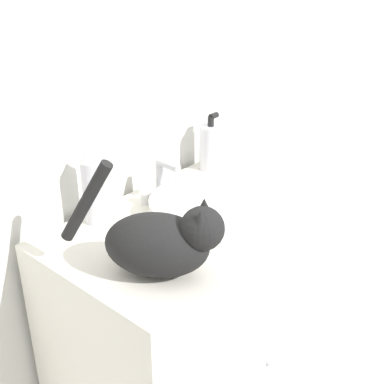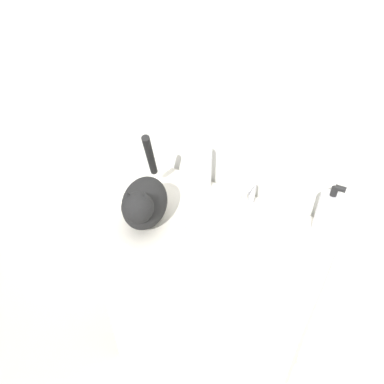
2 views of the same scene
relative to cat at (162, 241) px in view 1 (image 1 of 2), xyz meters
The scene contains 7 objects.
wall_back 0.53m from the cat, 62.50° to the left, with size 6.00×0.05×2.50m.
vanity_cabinet 0.57m from the cat, 28.87° to the left, with size 0.73×0.49×0.88m.
sink_basin 0.29m from the cat, 22.91° to the left, with size 0.29×0.29×0.05m.
faucet 0.37m from the cat, 44.93° to the left, with size 0.14×0.09×0.12m.
cat is the anchor object (origin of this frame).
soap_bottle 0.59m from the cat, 29.63° to the left, with size 0.07×0.07×0.18m.
spray_bottle 0.30m from the cat, 80.99° to the left, with size 0.05×0.05×0.21m.
Camera 1 is at (-0.91, -0.59, 1.58)m, focal length 50.00 mm.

